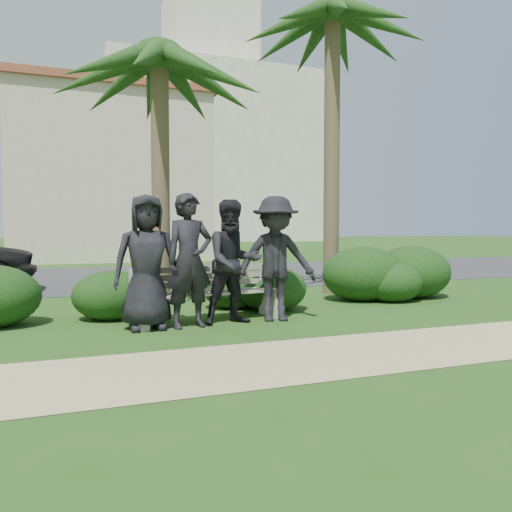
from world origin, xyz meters
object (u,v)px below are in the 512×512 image
object	(u,v)px
man_a	(147,262)
palm_left	(159,59)
park_bench	(209,297)
man_c	(233,262)
palm_right	(333,15)
man_b	(189,260)
man_d	(276,259)

from	to	relation	value
man_a	palm_left	bearing A→B (deg)	75.53
park_bench	palm_left	world-z (taller)	palm_left
man_c	park_bench	bearing A→B (deg)	128.64
man_a	palm_right	bearing A→B (deg)	31.06
park_bench	palm_left	distance (m)	4.44
park_bench	man_b	xyz separation A→B (m)	(-0.36, -0.34, 0.56)
man_c	man_a	bearing A→B (deg)	174.41
man_c	man_d	distance (m)	0.65
man_a	palm_right	xyz separation A→B (m)	(4.13, 2.49, 4.76)
man_a	palm_right	world-z (taller)	palm_right
man_b	man_c	distance (m)	0.63
man_b	palm_left	bearing A→B (deg)	78.22
man_b	man_c	bearing A→B (deg)	-7.30
man_a	man_b	bearing A→B (deg)	-7.42
park_bench	palm_right	bearing A→B (deg)	26.72
man_d	palm_right	size ratio (longest dim) A/B	0.27
man_c	man_b	bearing A→B (deg)	179.59
man_a	man_d	size ratio (longest dim) A/B	0.99
park_bench	man_d	distance (m)	1.11
park_bench	palm_left	xyz separation A→B (m)	(-0.33, 2.01, 3.95)
park_bench	man_d	xyz separation A→B (m)	(0.92, -0.28, 0.55)
palm_left	park_bench	bearing A→B (deg)	-80.78
park_bench	man_c	bearing A→B (deg)	-55.23
man_c	palm_right	world-z (taller)	palm_right
man_b	park_bench	bearing A→B (deg)	32.21
man_a	man_d	bearing A→B (deg)	-0.58
man_a	man_b	size ratio (longest dim) A/B	0.99
man_b	man_c	size ratio (longest dim) A/B	1.04
man_d	palm_right	xyz separation A→B (m)	(2.30, 2.51, 4.75)
palm_right	man_b	bearing A→B (deg)	-144.33
park_bench	palm_left	bearing A→B (deg)	91.22
man_a	man_c	xyz separation A→B (m)	(1.18, -0.03, -0.02)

